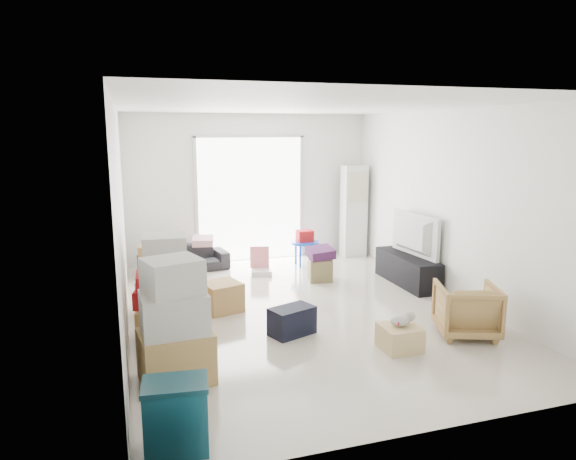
% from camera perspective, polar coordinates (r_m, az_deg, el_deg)
% --- Properties ---
extents(room_shell, '(4.98, 6.48, 3.18)m').
position_cam_1_polar(room_shell, '(6.69, 1.60, 2.01)').
color(room_shell, beige).
rests_on(room_shell, ground).
extents(sliding_door, '(2.10, 0.04, 2.33)m').
position_cam_1_polar(sliding_door, '(9.54, -4.21, 4.03)').
color(sliding_door, white).
rests_on(sliding_door, room_shell).
extents(ac_tower, '(0.45, 0.30, 1.75)m').
position_cam_1_polar(ac_tower, '(9.91, 7.31, 2.08)').
color(ac_tower, silver).
rests_on(ac_tower, room_shell).
extents(tv_console, '(0.42, 1.39, 0.46)m').
position_cam_1_polar(tv_console, '(8.36, 13.12, -4.29)').
color(tv_console, black).
rests_on(tv_console, room_shell).
extents(television, '(0.76, 1.20, 0.15)m').
position_cam_1_polar(television, '(8.29, 13.21, -2.24)').
color(television, black).
rests_on(television, tv_console).
extents(sofa, '(1.54, 0.68, 0.58)m').
position_cam_1_polar(sofa, '(9.04, -11.49, -2.69)').
color(sofa, '#222227').
rests_on(sofa, room_shell).
extents(pillow_left, '(0.36, 0.30, 0.11)m').
position_cam_1_polar(pillow_left, '(8.93, -13.25, -0.66)').
color(pillow_left, '#D59BA8').
rests_on(pillow_left, sofa).
extents(pillow_right, '(0.37, 0.32, 0.11)m').
position_cam_1_polar(pillow_right, '(8.96, -9.46, -0.47)').
color(pillow_right, '#D59BA8').
rests_on(pillow_right, sofa).
extents(armchair, '(0.84, 0.82, 0.69)m').
position_cam_1_polar(armchair, '(6.48, 19.25, -8.10)').
color(armchair, tan).
rests_on(armchair, room_shell).
extents(storage_bins, '(0.52, 0.39, 0.56)m').
position_cam_1_polar(storage_bins, '(4.19, -12.31, -19.53)').
color(storage_bins, '#0F4555').
rests_on(storage_bins, room_shell).
extents(box_stack_a, '(0.74, 0.64, 1.22)m').
position_cam_1_polar(box_stack_a, '(5.10, -12.47, -10.50)').
color(box_stack_a, '#AD854E').
rests_on(box_stack_a, room_shell).
extents(box_stack_b, '(0.76, 0.74, 1.25)m').
position_cam_1_polar(box_stack_b, '(6.04, -13.30, -7.16)').
color(box_stack_b, '#AD854E').
rests_on(box_stack_b, room_shell).
extents(box_stack_c, '(0.75, 0.68, 0.94)m').
position_cam_1_polar(box_stack_c, '(7.08, -13.67, -5.21)').
color(box_stack_c, '#AD854E').
rests_on(box_stack_c, room_shell).
extents(loose_box, '(0.58, 0.58, 0.39)m').
position_cam_1_polar(loose_box, '(7.03, -7.38, -7.34)').
color(loose_box, '#AD854E').
rests_on(loose_box, room_shell).
extents(duffel_bag, '(0.60, 0.48, 0.33)m').
position_cam_1_polar(duffel_bag, '(6.20, 0.44, -10.06)').
color(duffel_bag, black).
rests_on(duffel_bag, room_shell).
extents(ottoman, '(0.42, 0.42, 0.36)m').
position_cam_1_polar(ottoman, '(8.35, 3.59, -4.42)').
color(ottoman, olive).
rests_on(ottoman, room_shell).
extents(blanket, '(0.40, 0.40, 0.14)m').
position_cam_1_polar(blanket, '(8.28, 3.61, -2.75)').
color(blanket, '#4F2357').
rests_on(blanket, ottoman).
extents(kids_table, '(0.51, 0.51, 0.64)m').
position_cam_1_polar(kids_table, '(9.21, 1.87, -1.17)').
color(kids_table, blue).
rests_on(kids_table, room_shell).
extents(toy_walker, '(0.40, 0.37, 0.46)m').
position_cam_1_polar(toy_walker, '(8.73, -3.04, -4.07)').
color(toy_walker, silver).
rests_on(toy_walker, room_shell).
extents(wood_crate, '(0.41, 0.41, 0.27)m').
position_cam_1_polar(wood_crate, '(5.94, 12.30, -11.61)').
color(wood_crate, tan).
rests_on(wood_crate, room_shell).
extents(plush_bunny, '(0.31, 0.17, 0.16)m').
position_cam_1_polar(plush_bunny, '(5.89, 12.64, -9.67)').
color(plush_bunny, '#B2ADA8').
rests_on(plush_bunny, wood_crate).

